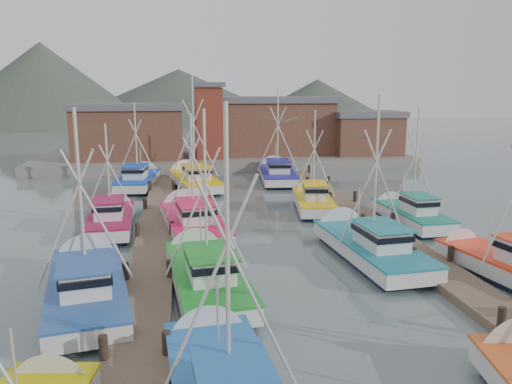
{
  "coord_description": "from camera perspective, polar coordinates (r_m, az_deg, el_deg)",
  "views": [
    {
      "loc": [
        -5.39,
        -24.26,
        8.91
      ],
      "look_at": [
        -0.7,
        6.16,
        2.6
      ],
      "focal_mm": 35.0,
      "sensor_mm": 36.0,
      "label": 1
    }
  ],
  "objects": [
    {
      "name": "boat_13",
      "position": [
        50.12,
        2.37,
        2.13
      ],
      "size": [
        4.19,
        10.52,
        10.14
      ],
      "rotation": [
        0.0,
        0.0,
        -0.1
      ],
      "color": "black",
      "rests_on": "ground"
    },
    {
      "name": "distant_hills",
      "position": [
        147.3,
        -11.72,
        7.88
      ],
      "size": [
        175.0,
        140.0,
        42.0
      ],
      "color": "#424C40",
      "rests_on": "ground"
    },
    {
      "name": "boat_5",
      "position": [
        27.77,
        12.43,
        -5.93
      ],
      "size": [
        3.89,
        10.05,
        9.6
      ],
      "rotation": [
        0.0,
        0.0,
        0.08
      ],
      "color": "black",
      "rests_on": "ground"
    },
    {
      "name": "quay",
      "position": [
        62.05,
        -3.71,
        3.86
      ],
      "size": [
        44.0,
        16.0,
        1.2
      ],
      "primitive_type": "cube",
      "color": "gray",
      "rests_on": "ground"
    },
    {
      "name": "shed_center",
      "position": [
        62.45,
        1.78,
        7.7
      ],
      "size": [
        14.84,
        9.54,
        6.9
      ],
      "color": "brown",
      "rests_on": "quay"
    },
    {
      "name": "boat_4",
      "position": [
        23.23,
        -5.88,
        -9.23
      ],
      "size": [
        3.85,
        9.69,
        8.98
      ],
      "rotation": [
        0.0,
        0.0,
        0.1
      ],
      "color": "black",
      "rests_on": "ground"
    },
    {
      "name": "boat_10",
      "position": [
        34.06,
        -16.17,
        -2.87
      ],
      "size": [
        3.19,
        8.76,
        7.59
      ],
      "rotation": [
        0.0,
        0.0,
        0.05
      ],
      "color": "black",
      "rests_on": "ground"
    },
    {
      "name": "gull_far",
      "position": [
        25.9,
        12.61,
        6.08
      ],
      "size": [
        1.55,
        0.63,
        0.24
      ],
      "rotation": [
        0.0,
        0.0,
        -0.13
      ],
      "color": "gray",
      "rests_on": "ground"
    },
    {
      "name": "ground",
      "position": [
        26.4,
        3.58,
        -8.16
      ],
      "size": [
        260.0,
        260.0,
        0.0
      ],
      "primitive_type": "plane",
      "color": "#536462",
      "rests_on": "ground"
    },
    {
      "name": "gull_near",
      "position": [
        19.31,
        2.81,
        8.22
      ],
      "size": [
        1.5,
        0.66,
        0.24
      ],
      "rotation": [
        0.0,
        0.0,
        0.55
      ],
      "color": "gray",
      "rests_on": "ground"
    },
    {
      "name": "boat_11",
      "position": [
        35.28,
        16.94,
        -2.42
      ],
      "size": [
        3.4,
        8.04,
        8.48
      ],
      "rotation": [
        0.0,
        0.0,
        0.04
      ],
      "color": "black",
      "rests_on": "ground"
    },
    {
      "name": "shed_left",
      "position": [
        59.7,
        -14.23,
        6.84
      ],
      "size": [
        12.72,
        8.48,
        6.2
      ],
      "color": "brown",
      "rests_on": "quay"
    },
    {
      "name": "dock_right",
      "position": [
        32.09,
        14.36,
        -4.51
      ],
      "size": [
        2.3,
        46.0,
        1.5
      ],
      "color": "brown",
      "rests_on": "ground"
    },
    {
      "name": "shed_right",
      "position": [
        62.62,
        12.31,
        6.67
      ],
      "size": [
        8.48,
        6.36,
        5.2
      ],
      "color": "brown",
      "rests_on": "quay"
    },
    {
      "name": "boat_14",
      "position": [
        48.1,
        -13.19,
        1.43
      ],
      "size": [
        3.95,
        9.71,
        8.69
      ],
      "rotation": [
        0.0,
        0.0,
        -0.11
      ],
      "color": "black",
      "rests_on": "ground"
    },
    {
      "name": "dock_left",
      "position": [
        29.65,
        -11.54,
        -5.72
      ],
      "size": [
        2.3,
        46.0,
        1.5
      ],
      "color": "brown",
      "rests_on": "ground"
    },
    {
      "name": "boat_8",
      "position": [
        32.47,
        -7.39,
        -3.2
      ],
      "size": [
        4.47,
        10.53,
        8.5
      ],
      "rotation": [
        0.0,
        0.0,
        0.13
      ],
      "color": "black",
      "rests_on": "ground"
    },
    {
      "name": "boat_7",
      "position": [
        27.02,
        26.13,
        -7.37
      ],
      "size": [
        3.86,
        8.37,
        8.8
      ],
      "rotation": [
        0.0,
        0.0,
        0.18
      ],
      "color": "black",
      "rests_on": "ground"
    },
    {
      "name": "boat_6",
      "position": [
        23.04,
        -18.76,
        -9.98
      ],
      "size": [
        4.63,
        10.11,
        9.14
      ],
      "rotation": [
        0.0,
        0.0,
        0.18
      ],
      "color": "black",
      "rests_on": "ground"
    },
    {
      "name": "boat_12",
      "position": [
        47.03,
        -7.23,
        1.42
      ],
      "size": [
        4.99,
        10.81,
        11.15
      ],
      "rotation": [
        0.0,
        0.0,
        0.18
      ],
      "color": "black",
      "rests_on": "ground"
    },
    {
      "name": "boat_9",
      "position": [
        38.24,
        6.43,
        -0.92
      ],
      "size": [
        3.69,
        8.5,
        8.14
      ],
      "rotation": [
        0.0,
        0.0,
        -0.15
      ],
      "color": "black",
      "rests_on": "ground"
    },
    {
      "name": "lookout_tower",
      "position": [
        57.46,
        -5.42,
        8.18
      ],
      "size": [
        3.6,
        3.6,
        8.5
      ],
      "color": "maroon",
      "rests_on": "quay"
    }
  ]
}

